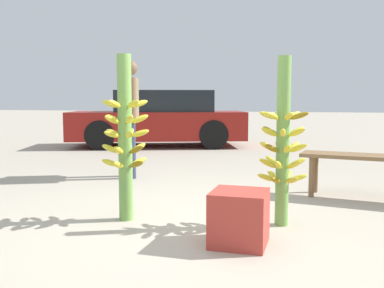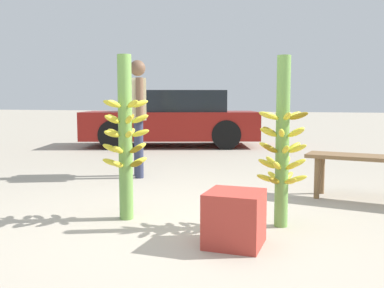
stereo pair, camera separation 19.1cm
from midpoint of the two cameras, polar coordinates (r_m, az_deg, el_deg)
name	(u,v)px [view 2 (the right image)]	position (r m, az deg, el deg)	size (l,w,h in m)	color
ground_plane	(186,228)	(3.68, 0.65, -11.21)	(80.00, 80.00, 0.00)	#A89E8C
banana_stalk_left	(125,137)	(3.87, -7.48, 0.97)	(0.44, 0.44, 1.48)	#6B9E47
banana_stalk_center	(282,144)	(3.70, 13.40, -0.04)	(0.44, 0.43, 1.45)	#6B9E47
vendor_person	(138,108)	(6.04, -6.31, 4.80)	(0.41, 0.59, 1.64)	#2D334C
market_bench	(378,163)	(4.99, 24.61, -2.33)	(1.52, 0.60, 0.49)	brown
parked_car	(173,119)	(10.23, -2.07, 3.33)	(4.38, 2.97, 1.32)	maroon
produce_crate	(235,218)	(3.25, 7.41, -9.82)	(0.41, 0.41, 0.41)	#B2382D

